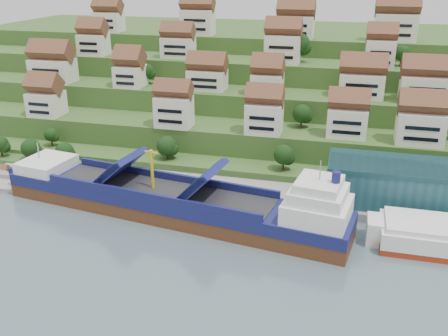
# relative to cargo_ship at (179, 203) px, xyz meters

# --- Properties ---
(ground) EXTENTS (300.00, 300.00, 0.00)m
(ground) POSITION_rel_cargo_ship_xyz_m (11.47, -0.64, -3.57)
(ground) COLOR slate
(ground) RESTS_ON ground
(quay) EXTENTS (180.00, 14.00, 2.20)m
(quay) POSITION_rel_cargo_ship_xyz_m (31.47, 14.36, -2.47)
(quay) COLOR gray
(quay) RESTS_ON ground
(pebble_beach) EXTENTS (45.00, 20.00, 1.00)m
(pebble_beach) POSITION_rel_cargo_ship_xyz_m (-46.53, 11.36, -3.07)
(pebble_beach) COLOR gray
(pebble_beach) RESTS_ON ground
(hillside) EXTENTS (260.00, 128.00, 31.00)m
(hillside) POSITION_rel_cargo_ship_xyz_m (11.47, 102.92, 7.09)
(hillside) COLOR #2D4C1E
(hillside) RESTS_ON ground
(hillside_village) EXTENTS (160.48, 63.23, 29.29)m
(hillside_village) POSITION_rel_cargo_ship_xyz_m (16.53, 60.61, 21.16)
(hillside_village) COLOR silver
(hillside_village) RESTS_ON ground
(hillside_trees) EXTENTS (142.34, 62.14, 31.18)m
(hillside_trees) POSITION_rel_cargo_ship_xyz_m (6.38, 45.95, 14.03)
(hillside_trees) COLOR #183712
(hillside_trees) RESTS_ON ground
(flagpole) EXTENTS (1.28, 0.16, 8.00)m
(flagpole) POSITION_rel_cargo_ship_xyz_m (29.58, 9.36, 3.32)
(flagpole) COLOR gray
(flagpole) RESTS_ON quay
(beach_huts) EXTENTS (14.40, 3.70, 2.20)m
(beach_huts) POSITION_rel_cargo_ship_xyz_m (-48.53, 10.11, -1.47)
(beach_huts) COLOR white
(beach_huts) RESTS_ON pebble_beach
(cargo_ship) EXTENTS (86.75, 25.78, 19.11)m
(cargo_ship) POSITION_rel_cargo_ship_xyz_m (0.00, 0.00, 0.00)
(cargo_ship) COLOR #532E19
(cargo_ship) RESTS_ON ground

